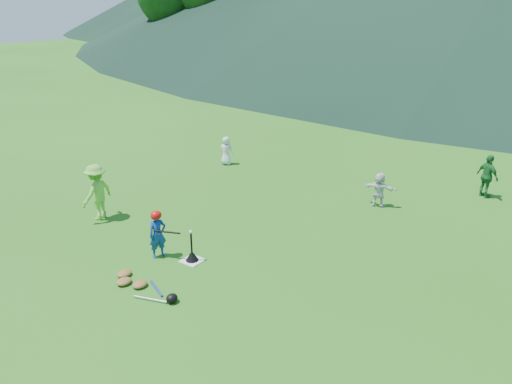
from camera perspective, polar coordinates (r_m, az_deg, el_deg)
ground at (r=11.59m, az=-7.29°, el=-7.82°), size 120.00×120.00×0.00m
home_plate at (r=11.58m, az=-7.29°, el=-7.78°), size 0.45×0.45×0.02m
baseball at (r=11.25m, az=-7.46°, el=-4.53°), size 0.08×0.08×0.08m
batter_child at (r=11.64m, az=-11.19°, el=-4.80°), size 0.40×0.48×1.13m
adult_coach at (r=13.98m, az=-17.72°, el=-0.01°), size 0.72×1.07×1.54m
fielder_a at (r=17.91m, az=-3.42°, el=4.74°), size 0.57×0.45×1.02m
fielder_c at (r=16.34m, az=24.93°, el=1.63°), size 0.82×0.69×1.32m
fielder_d at (r=14.63m, az=13.90°, el=0.28°), size 0.98×0.44×1.02m
batting_tee at (r=11.53m, az=-7.32°, el=-7.26°), size 0.30×0.30×0.68m
batter_gear at (r=11.44m, az=-11.25°, el=-2.78°), size 0.72×0.28×0.49m
equipment_pile at (r=10.78m, az=-13.20°, el=-10.24°), size 1.80×0.66×0.19m
outfield_fence at (r=36.34m, az=24.68°, el=11.65°), size 70.07×0.08×1.33m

